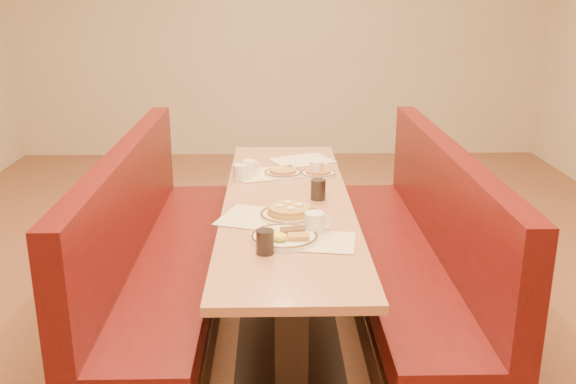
{
  "coord_description": "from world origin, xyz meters",
  "views": [
    {
      "loc": [
        -0.07,
        -3.37,
        1.87
      ],
      "look_at": [
        0.0,
        -0.16,
        0.85
      ],
      "focal_mm": 40.0,
      "sensor_mm": 36.0,
      "label": 1
    }
  ],
  "objects_px": {
    "soda_tumbler_mid": "(318,189)",
    "coffee_mug_d": "(249,167)",
    "diner_table": "(287,262)",
    "eggs_plate": "(284,236)",
    "coffee_mug_c": "(317,168)",
    "booth_right": "(414,263)",
    "pancake_plate": "(290,213)",
    "coffee_mug_b": "(241,172)",
    "booth_left": "(159,266)",
    "soda_tumbler_near": "(265,242)",
    "coffee_mug_a": "(315,223)"
  },
  "relations": [
    {
      "from": "coffee_mug_c",
      "to": "coffee_mug_d",
      "type": "xyz_separation_m",
      "value": [
        -0.43,
        0.03,
        -0.0
      ]
    },
    {
      "from": "coffee_mug_a",
      "to": "coffee_mug_c",
      "type": "relative_size",
      "value": 1.1
    },
    {
      "from": "booth_right",
      "to": "coffee_mug_b",
      "type": "bearing_deg",
      "value": 158.08
    },
    {
      "from": "booth_right",
      "to": "coffee_mug_d",
      "type": "xyz_separation_m",
      "value": [
        -0.96,
        0.52,
        0.44
      ]
    },
    {
      "from": "booth_left",
      "to": "coffee_mug_a",
      "type": "xyz_separation_m",
      "value": [
        0.86,
        -0.5,
        0.44
      ]
    },
    {
      "from": "pancake_plate",
      "to": "coffee_mug_d",
      "type": "height_order",
      "value": "coffee_mug_d"
    },
    {
      "from": "booth_right",
      "to": "coffee_mug_b",
      "type": "xyz_separation_m",
      "value": [
        -1.01,
        0.41,
        0.44
      ]
    },
    {
      "from": "coffee_mug_d",
      "to": "soda_tumbler_near",
      "type": "relative_size",
      "value": 1.07
    },
    {
      "from": "eggs_plate",
      "to": "coffee_mug_d",
      "type": "height_order",
      "value": "coffee_mug_d"
    },
    {
      "from": "diner_table",
      "to": "coffee_mug_c",
      "type": "bearing_deg",
      "value": 68.04
    },
    {
      "from": "booth_left",
      "to": "pancake_plate",
      "type": "relative_size",
      "value": 8.15
    },
    {
      "from": "coffee_mug_b",
      "to": "coffee_mug_d",
      "type": "distance_m",
      "value": 0.12
    },
    {
      "from": "booth_left",
      "to": "coffee_mug_c",
      "type": "bearing_deg",
      "value": 27.74
    },
    {
      "from": "coffee_mug_c",
      "to": "soda_tumbler_mid",
      "type": "bearing_deg",
      "value": -87.65
    },
    {
      "from": "coffee_mug_b",
      "to": "soda_tumbler_mid",
      "type": "relative_size",
      "value": 1.09
    },
    {
      "from": "coffee_mug_a",
      "to": "coffee_mug_d",
      "type": "xyz_separation_m",
      "value": [
        -0.35,
        1.02,
        -0.01
      ]
    },
    {
      "from": "diner_table",
      "to": "coffee_mug_d",
      "type": "relative_size",
      "value": 21.18
    },
    {
      "from": "diner_table",
      "to": "booth_left",
      "type": "bearing_deg",
      "value": 180.0
    },
    {
      "from": "soda_tumbler_mid",
      "to": "diner_table",
      "type": "bearing_deg",
      "value": -175.34
    },
    {
      "from": "eggs_plate",
      "to": "coffee_mug_c",
      "type": "xyz_separation_m",
      "value": [
        0.23,
        1.08,
        0.03
      ]
    },
    {
      "from": "soda_tumbler_mid",
      "to": "coffee_mug_d",
      "type": "bearing_deg",
      "value": 128.58
    },
    {
      "from": "booth_right",
      "to": "coffee_mug_d",
      "type": "distance_m",
      "value": 1.17
    },
    {
      "from": "diner_table",
      "to": "coffee_mug_b",
      "type": "distance_m",
      "value": 0.65
    },
    {
      "from": "booth_left",
      "to": "soda_tumbler_near",
      "type": "distance_m",
      "value": 1.07
    },
    {
      "from": "booth_right",
      "to": "eggs_plate",
      "type": "height_order",
      "value": "booth_right"
    },
    {
      "from": "eggs_plate",
      "to": "pancake_plate",
      "type": "bearing_deg",
      "value": 83.42
    },
    {
      "from": "booth_left",
      "to": "coffee_mug_c",
      "type": "height_order",
      "value": "booth_left"
    },
    {
      "from": "pancake_plate",
      "to": "eggs_plate",
      "type": "distance_m",
      "value": 0.31
    },
    {
      "from": "soda_tumbler_mid",
      "to": "soda_tumbler_near",
      "type": "bearing_deg",
      "value": -110.65
    },
    {
      "from": "pancake_plate",
      "to": "soda_tumbler_mid",
      "type": "distance_m",
      "value": 0.34
    },
    {
      "from": "diner_table",
      "to": "pancake_plate",
      "type": "relative_size",
      "value": 8.15
    },
    {
      "from": "booth_right",
      "to": "soda_tumbler_near",
      "type": "xyz_separation_m",
      "value": [
        -0.85,
        -0.75,
        0.44
      ]
    },
    {
      "from": "pancake_plate",
      "to": "coffee_mug_c",
      "type": "height_order",
      "value": "coffee_mug_c"
    },
    {
      "from": "booth_left",
      "to": "soda_tumbler_mid",
      "type": "xyz_separation_m",
      "value": [
        0.9,
        0.01,
        0.45
      ]
    },
    {
      "from": "coffee_mug_c",
      "to": "booth_right",
      "type": "bearing_deg",
      "value": -37.02
    },
    {
      "from": "eggs_plate",
      "to": "soda_tumbler_mid",
      "type": "relative_size",
      "value": 2.77
    },
    {
      "from": "soda_tumbler_mid",
      "to": "booth_left",
      "type": "bearing_deg",
      "value": -179.11
    },
    {
      "from": "diner_table",
      "to": "coffee_mug_a",
      "type": "bearing_deg",
      "value": -76.24
    },
    {
      "from": "pancake_plate",
      "to": "coffee_mug_a",
      "type": "height_order",
      "value": "coffee_mug_a"
    },
    {
      "from": "booth_right",
      "to": "coffee_mug_a",
      "type": "distance_m",
      "value": 0.9
    },
    {
      "from": "coffee_mug_a",
      "to": "pancake_plate",
      "type": "bearing_deg",
      "value": 109.6
    },
    {
      "from": "coffee_mug_a",
      "to": "coffee_mug_c",
      "type": "distance_m",
      "value": 0.99
    },
    {
      "from": "coffee_mug_b",
      "to": "coffee_mug_c",
      "type": "height_order",
      "value": "coffee_mug_b"
    },
    {
      "from": "booth_left",
      "to": "soda_tumbler_mid",
      "type": "distance_m",
      "value": 1.01
    },
    {
      "from": "coffee_mug_c",
      "to": "coffee_mug_d",
      "type": "distance_m",
      "value": 0.43
    },
    {
      "from": "soda_tumbler_near",
      "to": "soda_tumbler_mid",
      "type": "height_order",
      "value": "soda_tumbler_mid"
    },
    {
      "from": "booth_right",
      "to": "coffee_mug_a",
      "type": "xyz_separation_m",
      "value": [
        -0.61,
        -0.5,
        0.44
      ]
    },
    {
      "from": "diner_table",
      "to": "pancake_plate",
      "type": "distance_m",
      "value": 0.49
    },
    {
      "from": "diner_table",
      "to": "coffee_mug_d",
      "type": "height_order",
      "value": "coffee_mug_d"
    },
    {
      "from": "coffee_mug_b",
      "to": "eggs_plate",
      "type": "bearing_deg",
      "value": -84.37
    }
  ]
}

